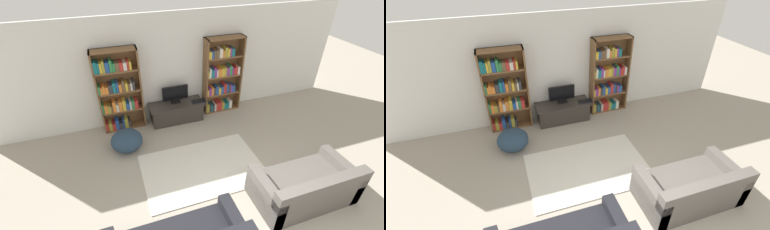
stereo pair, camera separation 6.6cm
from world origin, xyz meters
TOP-DOWN VIEW (x-y plane):
  - wall_back at (0.00, 4.23)m, footprint 8.80×0.06m
  - bookshelf_left at (-1.46, 4.05)m, footprint 0.98×0.30m
  - bookshelf_right at (1.10, 4.05)m, footprint 0.98×0.30m
  - tv_stand at (-0.14, 3.90)m, footprint 1.35×0.54m
  - television at (-0.14, 3.97)m, footprint 0.65×0.16m
  - laptop at (0.42, 3.81)m, footprint 0.36×0.20m
  - area_rug at (-0.13, 2.08)m, footprint 2.40×1.53m
  - couch_right_sofa at (1.28, 0.84)m, footprint 1.73×0.92m
  - beanbag_ottoman at (-1.48, 3.17)m, footprint 0.68×0.68m

SIDE VIEW (x-z plane):
  - area_rug at x=-0.13m, z-range 0.00..0.02m
  - beanbag_ottoman at x=-1.48m, z-range 0.00..0.45m
  - tv_stand at x=-0.14m, z-range 0.00..0.48m
  - couch_right_sofa at x=1.28m, z-range -0.11..0.67m
  - laptop at x=0.42m, z-range 0.48..0.51m
  - television at x=-0.14m, z-range 0.49..0.94m
  - bookshelf_right at x=1.10m, z-range -0.05..1.93m
  - bookshelf_left at x=-1.46m, z-range -0.02..1.96m
  - wall_back at x=0.00m, z-range 0.00..2.60m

